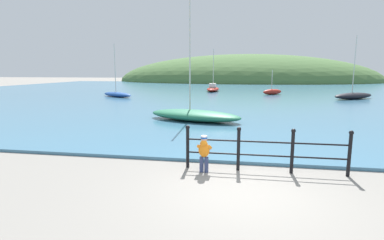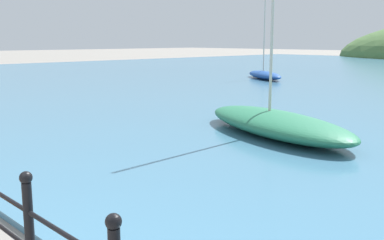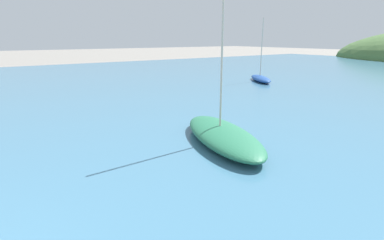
# 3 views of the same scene
# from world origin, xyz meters

# --- Properties ---
(ground_plane) EXTENTS (200.00, 200.00, 0.00)m
(ground_plane) POSITION_xyz_m (0.00, 0.00, 0.00)
(ground_plane) COLOR gray
(water) EXTENTS (80.00, 60.00, 0.10)m
(water) POSITION_xyz_m (0.00, 32.00, 0.05)
(water) COLOR teal
(water) RESTS_ON ground
(far_hillside) EXTENTS (61.54, 33.85, 13.00)m
(far_hillside) POSITION_xyz_m (0.00, 67.47, 0.00)
(far_hillside) COLOR #476B38
(far_hillside) RESTS_ON ground
(iron_railing) EXTENTS (4.32, 0.12, 1.21)m
(iron_railing) POSITION_xyz_m (0.58, 1.50, 0.64)
(iron_railing) COLOR black
(iron_railing) RESTS_ON ground
(child_in_coat) EXTENTS (0.38, 0.37, 1.00)m
(child_in_coat) POSITION_xyz_m (-1.02, 1.18, 0.60)
(child_in_coat) COLOR navy
(child_in_coat) RESTS_ON ground
(boat_twin_mast) EXTENTS (4.54, 3.70, 5.67)m
(boat_twin_mast) POSITION_xyz_m (9.87, 23.08, 0.41)
(boat_twin_mast) COLOR black
(boat_twin_mast) RESTS_ON water
(boat_far_right) EXTENTS (4.24, 3.23, 5.17)m
(boat_far_right) POSITION_xyz_m (-12.45, 21.56, 0.36)
(boat_far_right) COLOR #1E4793
(boat_far_right) RESTS_ON water
(boat_mid_harbor) EXTENTS (2.48, 2.25, 2.65)m
(boat_mid_harbor) POSITION_xyz_m (2.99, 27.04, 0.41)
(boat_mid_harbor) COLOR maroon
(boat_mid_harbor) RESTS_ON water
(boat_blue_hull) EXTENTS (5.45, 3.32, 6.20)m
(boat_blue_hull) POSITION_xyz_m (-2.56, 8.82, 0.39)
(boat_blue_hull) COLOR #287551
(boat_blue_hull) RESTS_ON water
(boat_green_fishing) EXTENTS (1.48, 4.29, 5.23)m
(boat_green_fishing) POSITION_xyz_m (-3.89, 30.95, 0.44)
(boat_green_fishing) COLOR maroon
(boat_green_fishing) RESTS_ON water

